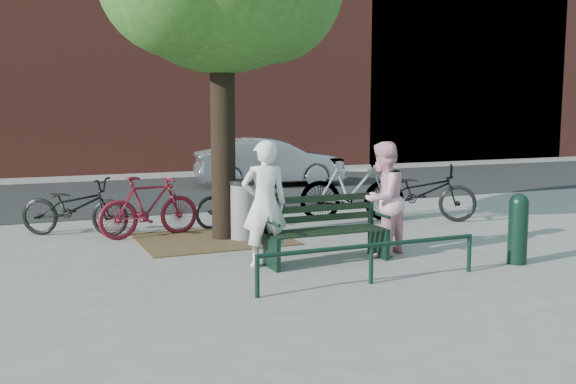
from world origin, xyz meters
name	(u,v)px	position (x,y,z in m)	size (l,w,h in m)	color
ground	(327,263)	(0.00, 0.00, 0.00)	(90.00, 90.00, 0.00)	gray
dirt_pit	(213,239)	(-1.00, 2.20, 0.01)	(2.40, 2.00, 0.02)	brown
road	(179,192)	(0.00, 8.50, 0.01)	(40.00, 7.00, 0.01)	black
park_bench	(324,228)	(0.00, 0.08, 0.48)	(1.74, 0.54, 0.97)	black
guard_railing	(371,252)	(0.00, -1.20, 0.40)	(3.06, 0.06, 0.51)	black
person_left	(265,204)	(-0.88, 0.15, 0.87)	(0.63, 0.41, 1.73)	beige
person_right	(383,199)	(0.95, 0.08, 0.84)	(0.82, 0.64, 1.68)	pink
bollard	(518,226)	(2.41, -1.11, 0.53)	(0.26, 0.26, 0.99)	black
litter_bin	(244,210)	(-0.53, 2.00, 0.50)	(0.48, 0.48, 0.99)	gray
bicycle_a	(75,207)	(-3.05, 3.45, 0.50)	(0.66, 1.88, 0.99)	black
bicycle_b	(149,207)	(-1.91, 2.83, 0.52)	(0.49, 1.73, 1.04)	#5D0D18
bicycle_c	(241,201)	(-0.17, 3.13, 0.47)	(0.63, 1.80, 0.95)	black
bicycle_d	(352,189)	(2.02, 2.89, 0.61)	(0.57, 2.02, 1.22)	gray
bicycle_e	(421,192)	(3.24, 2.38, 0.55)	(0.73, 2.09, 1.10)	black
parked_car	(269,162)	(2.66, 8.81, 0.68)	(1.44, 4.13, 1.36)	gray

